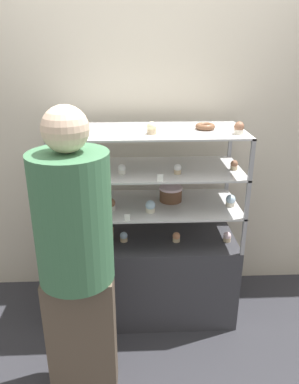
% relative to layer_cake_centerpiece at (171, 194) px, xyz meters
% --- Properties ---
extents(ground_plane, '(20.00, 20.00, 0.00)m').
position_rel_layer_cake_centerpiece_xyz_m(ground_plane, '(-0.15, -0.06, -0.93)').
color(ground_plane, '#2D2D33').
extents(back_wall, '(8.00, 0.05, 2.60)m').
position_rel_layer_cake_centerpiece_xyz_m(back_wall, '(-0.15, 0.36, 0.37)').
color(back_wall, beige).
rests_on(back_wall, ground_plane).
extents(display_base, '(1.21, 0.54, 0.62)m').
position_rel_layer_cake_centerpiece_xyz_m(display_base, '(-0.15, -0.06, -0.62)').
color(display_base, '#333338').
rests_on(display_base, ground_plane).
extents(display_riser_lower, '(1.21, 0.54, 0.26)m').
position_rel_layer_cake_centerpiece_xyz_m(display_riser_lower, '(-0.15, -0.06, -0.07)').
color(display_riser_lower, '#99999E').
rests_on(display_riser_lower, display_base).
extents(display_riser_middle, '(1.21, 0.54, 0.26)m').
position_rel_layer_cake_centerpiece_xyz_m(display_riser_middle, '(-0.15, -0.06, 0.19)').
color(display_riser_middle, '#99999E').
rests_on(display_riser_middle, display_riser_lower).
extents(display_riser_upper, '(1.21, 0.54, 0.26)m').
position_rel_layer_cake_centerpiece_xyz_m(display_riser_upper, '(-0.15, -0.06, 0.45)').
color(display_riser_upper, '#99999E').
rests_on(display_riser_upper, display_riser_middle).
extents(layer_cake_centerpiece, '(0.16, 0.16, 0.10)m').
position_rel_layer_cake_centerpiece_xyz_m(layer_cake_centerpiece, '(0.00, 0.00, 0.00)').
color(layer_cake_centerpiece, brown).
rests_on(layer_cake_centerpiece, display_riser_lower).
extents(sheet_cake_frosted, '(0.21, 0.15, 0.07)m').
position_rel_layer_cake_centerpiece_xyz_m(sheet_cake_frosted, '(-0.51, -0.09, -0.28)').
color(sheet_cake_frosted, beige).
rests_on(sheet_cake_frosted, display_base).
extents(cupcake_0, '(0.05, 0.05, 0.07)m').
position_rel_layer_cake_centerpiece_xyz_m(cupcake_0, '(-0.72, -0.19, -0.28)').
color(cupcake_0, beige).
rests_on(cupcake_0, display_base).
extents(cupcake_1, '(0.05, 0.05, 0.07)m').
position_rel_layer_cake_centerpiece_xyz_m(cupcake_1, '(-0.33, -0.10, -0.28)').
color(cupcake_1, '#CCB28C').
rests_on(cupcake_1, display_base).
extents(cupcake_2, '(0.05, 0.05, 0.07)m').
position_rel_layer_cake_centerpiece_xyz_m(cupcake_2, '(0.03, -0.12, -0.28)').
color(cupcake_2, '#CCB28C').
rests_on(cupcake_2, display_base).
extents(cupcake_3, '(0.05, 0.05, 0.07)m').
position_rel_layer_cake_centerpiece_xyz_m(cupcake_3, '(0.39, -0.13, -0.28)').
color(cupcake_3, '#CCB28C').
rests_on(cupcake_3, display_base).
extents(price_tag_0, '(0.04, 0.00, 0.04)m').
position_rel_layer_cake_centerpiece_xyz_m(price_tag_0, '(-0.66, -0.30, -0.29)').
color(price_tag_0, white).
rests_on(price_tag_0, display_base).
extents(cupcake_4, '(0.07, 0.07, 0.08)m').
position_rel_layer_cake_centerpiece_xyz_m(cupcake_4, '(-0.70, -0.20, -0.01)').
color(cupcake_4, beige).
rests_on(cupcake_4, display_riser_lower).
extents(cupcake_5, '(0.07, 0.07, 0.08)m').
position_rel_layer_cake_centerpiece_xyz_m(cupcake_5, '(-0.41, -0.13, -0.01)').
color(cupcake_5, white).
rests_on(cupcake_5, display_riser_lower).
extents(cupcake_6, '(0.07, 0.07, 0.08)m').
position_rel_layer_cake_centerpiece_xyz_m(cupcake_6, '(-0.15, -0.18, -0.01)').
color(cupcake_6, beige).
rests_on(cupcake_6, display_riser_lower).
extents(cupcake_7, '(0.07, 0.07, 0.08)m').
position_rel_layer_cake_centerpiece_xyz_m(cupcake_7, '(0.40, -0.11, -0.01)').
color(cupcake_7, beige).
rests_on(cupcake_7, display_riser_lower).
extents(price_tag_1, '(0.04, 0.00, 0.04)m').
position_rel_layer_cake_centerpiece_xyz_m(price_tag_1, '(-0.30, -0.30, -0.03)').
color(price_tag_1, white).
rests_on(price_tag_1, display_riser_lower).
extents(cupcake_8, '(0.05, 0.05, 0.06)m').
position_rel_layer_cake_centerpiece_xyz_m(cupcake_8, '(-0.70, -0.18, 0.24)').
color(cupcake_8, white).
rests_on(cupcake_8, display_riser_middle).
extents(cupcake_9, '(0.05, 0.05, 0.06)m').
position_rel_layer_cake_centerpiece_xyz_m(cupcake_9, '(-0.33, -0.16, 0.24)').
color(cupcake_9, white).
rests_on(cupcake_9, display_riser_middle).
extents(cupcake_10, '(0.05, 0.05, 0.06)m').
position_rel_layer_cake_centerpiece_xyz_m(cupcake_10, '(0.02, -0.17, 0.24)').
color(cupcake_10, '#CCB28C').
rests_on(cupcake_10, display_riser_middle).
extents(cupcake_11, '(0.05, 0.05, 0.06)m').
position_rel_layer_cake_centerpiece_xyz_m(cupcake_11, '(0.40, -0.10, 0.24)').
color(cupcake_11, '#CCB28C').
rests_on(cupcake_11, display_riser_middle).
extents(price_tag_2, '(0.04, 0.00, 0.04)m').
position_rel_layer_cake_centerpiece_xyz_m(price_tag_2, '(-0.10, -0.30, 0.23)').
color(price_tag_2, white).
rests_on(price_tag_2, display_riser_middle).
extents(cupcake_12, '(0.06, 0.06, 0.08)m').
position_rel_layer_cake_centerpiece_xyz_m(cupcake_12, '(-0.70, -0.18, 0.50)').
color(cupcake_12, white).
rests_on(cupcake_12, display_riser_upper).
extents(cupcake_13, '(0.06, 0.06, 0.08)m').
position_rel_layer_cake_centerpiece_xyz_m(cupcake_13, '(-0.14, -0.17, 0.50)').
color(cupcake_13, '#CCB28C').
rests_on(cupcake_13, display_riser_upper).
extents(cupcake_14, '(0.06, 0.06, 0.08)m').
position_rel_layer_cake_centerpiece_xyz_m(cupcake_14, '(0.38, -0.20, 0.50)').
color(cupcake_14, beige).
rests_on(cupcake_14, display_riser_upper).
extents(price_tag_3, '(0.04, 0.00, 0.04)m').
position_rel_layer_cake_centerpiece_xyz_m(price_tag_3, '(-0.54, -0.30, 0.49)').
color(price_tag_3, white).
rests_on(price_tag_3, display_riser_upper).
extents(donut_glazed, '(0.13, 0.13, 0.04)m').
position_rel_layer_cake_centerpiece_xyz_m(donut_glazed, '(0.21, -0.06, 0.48)').
color(donut_glazed, brown).
rests_on(donut_glazed, display_riser_upper).
extents(customer_figure, '(0.39, 0.39, 1.66)m').
position_rel_layer_cake_centerpiece_xyz_m(customer_figure, '(-0.56, -0.74, -0.04)').
color(customer_figure, brown).
rests_on(customer_figure, ground_plane).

